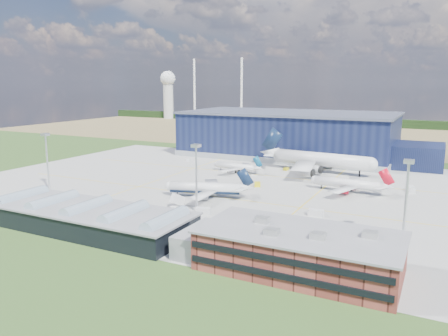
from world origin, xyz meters
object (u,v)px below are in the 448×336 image
(gse_van_b, at_px, (411,189))
(airstair, at_px, (178,203))
(airliner_navy, at_px, (205,182))
(gse_cart_a, at_px, (185,188))
(gse_van_c, at_px, (203,211))
(car_b, at_px, (347,227))
(light_mast_center, at_px, (196,167))
(airliner_regional, at_px, (236,163))
(airliner_red, at_px, (347,179))
(gse_cart_b, at_px, (188,160))
(light_mast_west, at_px, (47,152))
(car_a, at_px, (350,257))
(ops_building, at_px, (299,250))
(light_mast_east, at_px, (407,188))
(gse_tug_a, at_px, (257,184))
(gse_van_a, at_px, (316,213))
(gse_tug_c, at_px, (286,169))
(airliner_widebody, at_px, (321,152))
(gse_tug_b, at_px, (48,202))
(hangar, at_px, (293,137))

(gse_van_b, height_order, airstair, airstair)
(airliner_navy, relative_size, gse_cart_a, 11.77)
(gse_van_c, relative_size, car_b, 1.34)
(airliner_navy, xyz_separation_m, car_b, (56.09, -13.77, -5.12))
(light_mast_center, bearing_deg, airliner_regional, 104.12)
(airliner_red, distance_m, gse_van_b, 25.95)
(gse_van_c, xyz_separation_m, airstair, (-12.10, 3.28, 0.53))
(gse_cart_a, bearing_deg, gse_cart_b, 103.61)
(light_mast_west, bearing_deg, car_a, -8.23)
(car_a, bearing_deg, car_b, -4.09)
(ops_building, bearing_deg, light_mast_east, 56.32)
(gse_cart_b, bearing_deg, ops_building, -89.70)
(gse_van_c, bearing_deg, light_mast_west, 66.69)
(gse_tug_a, relative_size, gse_van_a, 0.81)
(light_mast_west, relative_size, gse_van_c, 4.83)
(gse_van_a, distance_m, gse_cart_b, 113.23)
(gse_cart_a, xyz_separation_m, gse_van_b, (82.61, 36.90, 0.58))
(gse_tug_c, distance_m, airstair, 81.03)
(airliner_widebody, xyz_separation_m, gse_cart_a, (-40.24, -59.46, -9.25))
(gse_tug_b, relative_size, car_a, 0.80)
(airliner_regional, relative_size, car_a, 7.42)
(ops_building, bearing_deg, gse_tug_a, 119.08)
(airliner_regional, distance_m, car_a, 109.88)
(hangar, xyz_separation_m, light_mast_east, (72.19, -124.80, 3.82))
(car_b, bearing_deg, airstair, 117.64)
(airliner_navy, distance_m, gse_cart_b, 78.34)
(gse_tug_a, relative_size, gse_van_b, 0.76)
(hangar, xyz_separation_m, ops_building, (52.20, -154.81, -6.82))
(light_mast_east, distance_m, airliner_navy, 74.75)
(airliner_widebody, xyz_separation_m, airliner_regional, (-36.91, -18.50, -5.45))
(light_mast_east, xyz_separation_m, airliner_regional, (-81.54, 65.74, -10.99))
(airliner_navy, height_order, airliner_red, airliner_navy)
(light_mast_east, bearing_deg, gse_van_b, 92.10)
(hangar, bearing_deg, airstair, -90.63)
(airliner_navy, bearing_deg, airliner_red, -163.15)
(gse_van_b, height_order, gse_van_c, gse_van_b)
(gse_van_b, xyz_separation_m, gse_tug_c, (-58.93, 19.76, -0.57))
(gse_tug_b, height_order, gse_van_c, gse_van_c)
(airliner_regional, xyz_separation_m, gse_cart_b, (-36.79, 15.15, -3.75))
(airliner_widebody, relative_size, gse_tug_b, 20.79)
(airliner_red, bearing_deg, gse_tug_a, 15.28)
(gse_cart_b, height_order, car_b, gse_cart_b)
(gse_van_a, bearing_deg, gse_tug_c, 23.95)
(light_mast_east, height_order, car_b, light_mast_east)
(airliner_red, relative_size, gse_van_c, 7.04)
(airliner_navy, xyz_separation_m, gse_cart_a, (-12.98, 6.78, -5.06))
(airliner_red, xyz_separation_m, airstair, (-48.46, -48.71, -3.79))
(car_a, bearing_deg, airstair, 55.43)
(gse_van_c, bearing_deg, light_mast_east, -110.02)
(airstair, bearing_deg, gse_van_c, -2.29)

